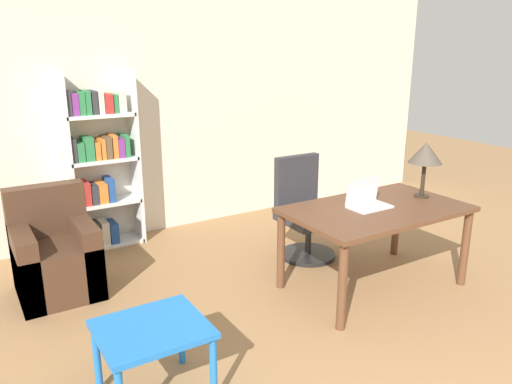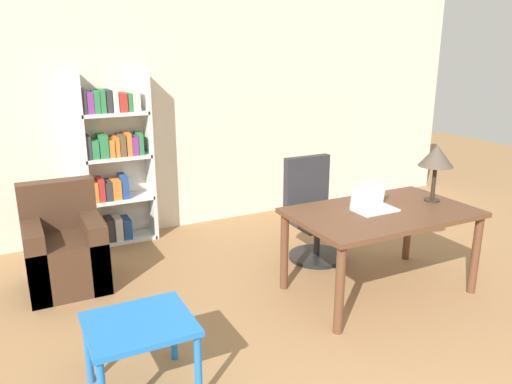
{
  "view_description": "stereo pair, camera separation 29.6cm",
  "coord_description": "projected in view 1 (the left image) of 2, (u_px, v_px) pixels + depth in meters",
  "views": [
    {
      "loc": [
        -1.9,
        -0.72,
        2.04
      ],
      "look_at": [
        -0.01,
        2.37,
        0.98
      ],
      "focal_mm": 35.0,
      "sensor_mm": 36.0,
      "label": 1
    },
    {
      "loc": [
        -1.65,
        -0.87,
        2.04
      ],
      "look_at": [
        -0.01,
        2.37,
        0.98
      ],
      "focal_mm": 35.0,
      "sensor_mm": 36.0,
      "label": 2
    }
  ],
  "objects": [
    {
      "name": "wall_back",
      "position": [
        153.0,
        112.0,
        5.45
      ],
      "size": [
        8.0,
        0.06,
        2.7
      ],
      "color": "beige",
      "rests_on": "ground_plane"
    },
    {
      "name": "desk",
      "position": [
        376.0,
        217.0,
        4.25
      ],
      "size": [
        1.52,
        0.92,
        0.73
      ],
      "color": "brown",
      "rests_on": "ground_plane"
    },
    {
      "name": "laptop",
      "position": [
        367.0,
        201.0,
        4.23
      ],
      "size": [
        0.35,
        0.23,
        0.24
      ],
      "color": "silver",
      "rests_on": "desk"
    },
    {
      "name": "table_lamp",
      "position": [
        426.0,
        154.0,
        4.41
      ],
      "size": [
        0.3,
        0.3,
        0.5
      ],
      "color": "#2D2319",
      "rests_on": "desk"
    },
    {
      "name": "office_chair",
      "position": [
        304.0,
        213.0,
        4.98
      ],
      "size": [
        0.55,
        0.55,
        1.0
      ],
      "color": "black",
      "rests_on": "ground_plane"
    },
    {
      "name": "side_table_blue",
      "position": [
        152.0,
        337.0,
        2.91
      ],
      "size": [
        0.62,
        0.54,
        0.48
      ],
      "color": "blue",
      "rests_on": "ground_plane"
    },
    {
      "name": "armchair",
      "position": [
        56.0,
        258.0,
        4.23
      ],
      "size": [
        0.65,
        0.68,
        0.9
      ],
      "color": "#472D1E",
      "rests_on": "ground_plane"
    },
    {
      "name": "bookshelf",
      "position": [
        99.0,
        166.0,
        5.09
      ],
      "size": [
        0.71,
        0.28,
        1.82
      ],
      "color": "white",
      "rests_on": "ground_plane"
    }
  ]
}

